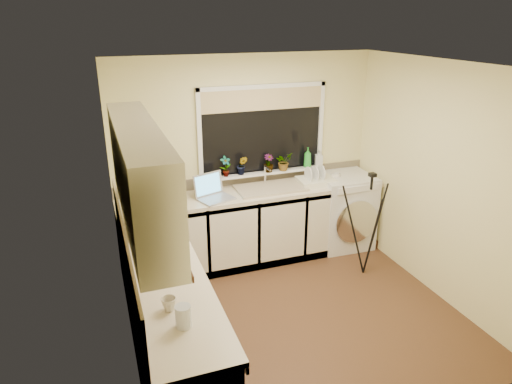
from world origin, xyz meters
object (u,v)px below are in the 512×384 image
(plant_d, at_px, (284,161))
(soap_bottle_clear, at_px, (319,158))
(tripod, at_px, (368,225))
(glass_jug, at_px, (183,316))
(dish_rack, at_px, (316,181))
(plant_c, at_px, (268,163))
(cup_left, at_px, (169,304))
(cup_back, at_px, (336,177))
(laptop, at_px, (213,192))
(microwave, at_px, (151,211))
(washing_machine, at_px, (342,210))
(plant_b, at_px, (242,165))
(steel_jar, at_px, (160,265))
(soap_bottle_green, at_px, (308,157))
(kettle, at_px, (169,242))
(plant_a, at_px, (226,167))

(plant_d, xyz_separation_m, soap_bottle_clear, (0.50, 0.03, -0.01))
(tripod, height_order, glass_jug, tripod)
(dish_rack, xyz_separation_m, plant_c, (-0.55, 0.22, 0.23))
(cup_left, bearing_deg, soap_bottle_clear, 44.11)
(cup_back, bearing_deg, cup_left, -140.39)
(laptop, relative_size, microwave, 0.75)
(washing_machine, xyz_separation_m, plant_d, (-0.76, 0.19, 0.68))
(microwave, bearing_deg, soap_bottle_clear, -66.35)
(dish_rack, height_order, plant_b, plant_b)
(tripod, bearing_deg, plant_d, 104.84)
(steel_jar, distance_m, cup_left, 0.57)
(tripod, relative_size, plant_d, 5.55)
(dish_rack, bearing_deg, soap_bottle_clear, 62.06)
(microwave, xyz_separation_m, cup_back, (2.37, 0.60, -0.12))
(washing_machine, bearing_deg, plant_b, 172.76)
(plant_d, height_order, cup_back, plant_d)
(steel_jar, relative_size, cup_back, 0.78)
(tripod, relative_size, cup_back, 10.13)
(dish_rack, distance_m, soap_bottle_green, 0.33)
(cup_left, bearing_deg, soap_bottle_green, 46.03)
(laptop, bearing_deg, cup_left, -132.79)
(dish_rack, xyz_separation_m, microwave, (-2.09, -0.58, 0.13))
(tripod, bearing_deg, washing_machine, 61.99)
(microwave, distance_m, plant_b, 1.45)
(washing_machine, xyz_separation_m, laptop, (-1.74, -0.05, 0.49))
(steel_jar, bearing_deg, tripod, 15.73)
(tripod, xyz_separation_m, microwave, (-2.38, 0.16, 0.45))
(microwave, relative_size, cup_back, 4.96)
(washing_machine, xyz_separation_m, glass_jug, (-2.51, -2.23, 0.50))
(kettle, xyz_separation_m, cup_left, (-0.15, -0.83, -0.06))
(microwave, xyz_separation_m, soap_bottle_clear, (2.23, 0.82, 0.08))
(microwave, bearing_deg, tripod, -90.45)
(tripod, bearing_deg, dish_rack, 92.38)
(glass_jug, distance_m, cup_left, 0.22)
(washing_machine, relative_size, microwave, 1.58)
(kettle, xyz_separation_m, plant_b, (1.12, 1.40, 0.15))
(steel_jar, relative_size, plant_b, 0.42)
(plant_c, xyz_separation_m, soap_bottle_green, (0.53, 0.01, 0.02))
(glass_jug, xyz_separation_m, microwave, (0.02, 1.63, 0.09))
(kettle, xyz_separation_m, plant_d, (1.66, 1.38, 0.15))
(tripod, height_order, plant_b, plant_b)
(microwave, bearing_deg, laptop, -50.76)
(washing_machine, bearing_deg, glass_jug, -136.46)
(plant_a, distance_m, cup_back, 1.41)
(dish_rack, distance_m, plant_c, 0.63)
(washing_machine, xyz_separation_m, kettle, (-2.42, -1.19, 0.53))
(plant_a, xyz_separation_m, soap_bottle_clear, (1.24, 0.02, -0.02))
(tripod, bearing_deg, glass_jug, -167.51)
(laptop, height_order, steel_jar, laptop)
(washing_machine, height_order, glass_jug, glass_jug)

